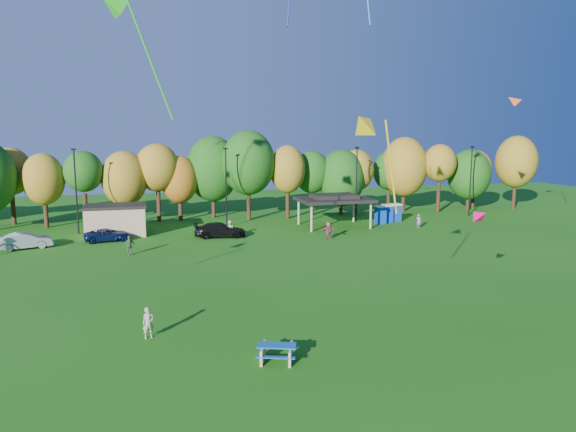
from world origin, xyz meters
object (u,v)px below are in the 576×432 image
object	(u,v)px
car_b	(25,241)
porta_potties	(388,213)
car_d	(220,230)
kite_flyer	(148,323)
car_c	(108,235)
picnic_table	(277,351)

from	to	relation	value
car_b	porta_potties	bearing A→B (deg)	-98.88
car_d	kite_flyer	bearing A→B (deg)	171.18
car_b	car_c	distance (m)	7.35
porta_potties	kite_flyer	bearing A→B (deg)	-133.13
picnic_table	car_d	xyz separation A→B (m)	(1.47, 30.32, 0.31)
picnic_table	kite_flyer	xyz separation A→B (m)	(-5.72, 4.36, 0.37)
porta_potties	car_c	world-z (taller)	porta_potties
porta_potties	car_d	world-z (taller)	porta_potties
kite_flyer	car_d	distance (m)	26.94
car_c	car_d	size ratio (longest dim) A/B	0.86
kite_flyer	car_d	size ratio (longest dim) A/B	0.31
porta_potties	car_b	distance (m)	39.51
porta_potties	car_d	bearing A→B (deg)	-168.85
picnic_table	car_b	bearing A→B (deg)	139.01
picnic_table	car_d	distance (m)	30.36
kite_flyer	porta_potties	bearing A→B (deg)	30.94
kite_flyer	car_b	distance (m)	27.46
kite_flyer	car_b	xyz separation A→B (m)	(-11.00, 25.16, -0.05)
kite_flyer	car_c	bearing A→B (deg)	82.24
kite_flyer	car_b	world-z (taller)	kite_flyer
porta_potties	picnic_table	distance (m)	41.14
picnic_table	car_d	size ratio (longest dim) A/B	0.41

